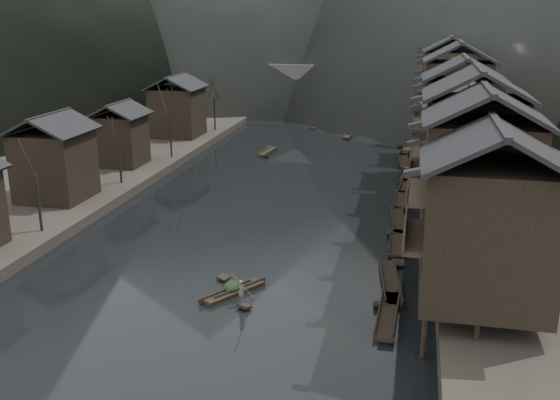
# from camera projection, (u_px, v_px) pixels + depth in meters

# --- Properties ---
(water) EXTENTS (300.00, 300.00, 0.00)m
(water) POSITION_uv_depth(u_px,v_px,m) (231.00, 264.00, 47.36)
(water) COLOR black
(water) RESTS_ON ground
(left_bank) EXTENTS (40.00, 200.00, 1.20)m
(left_bank) POSITION_uv_depth(u_px,v_px,m) (81.00, 136.00, 91.67)
(left_bank) COLOR #2D2823
(left_bank) RESTS_ON ground
(stilt_houses) EXTENTS (9.00, 67.60, 15.45)m
(stilt_houses) POSITION_uv_depth(u_px,v_px,m) (462.00, 115.00, 59.48)
(stilt_houses) COLOR black
(stilt_houses) RESTS_ON ground
(left_houses) EXTENTS (8.10, 53.20, 8.73)m
(left_houses) POSITION_uv_depth(u_px,v_px,m) (104.00, 131.00, 68.66)
(left_houses) COLOR black
(left_houses) RESTS_ON left_bank
(bare_trees) EXTENTS (3.98, 61.39, 7.96)m
(bare_trees) POSITION_uv_depth(u_px,v_px,m) (120.00, 129.00, 64.74)
(bare_trees) COLOR black
(bare_trees) RESTS_ON left_bank
(moored_sampans) EXTENTS (2.65, 60.54, 0.47)m
(moored_sampans) POSITION_uv_depth(u_px,v_px,m) (401.00, 194.00, 64.42)
(moored_sampans) COLOR black
(moored_sampans) RESTS_ON water
(midriver_boats) EXTENTS (10.73, 25.63, 0.44)m
(midriver_boats) POSITION_uv_depth(u_px,v_px,m) (314.00, 137.00, 93.25)
(midriver_boats) COLOR black
(midriver_boats) RESTS_ON water
(stone_bridge) EXTENTS (40.00, 6.00, 9.00)m
(stone_bridge) POSITION_uv_depth(u_px,v_px,m) (344.00, 86.00, 113.07)
(stone_bridge) COLOR #4C4C4F
(stone_bridge) RESTS_ON ground
(hero_sampan) EXTENTS (3.71, 4.98, 0.44)m
(hero_sampan) POSITION_uv_depth(u_px,v_px,m) (233.00, 291.00, 42.41)
(hero_sampan) COLOR black
(hero_sampan) RESTS_ON water
(cargo_heap) EXTENTS (1.18, 1.55, 0.71)m
(cargo_heap) POSITION_uv_depth(u_px,v_px,m) (232.00, 282.00, 42.46)
(cargo_heap) COLOR black
(cargo_heap) RESTS_ON hero_sampan
(boatman) EXTENTS (0.70, 0.69, 1.63)m
(boatman) POSITION_uv_depth(u_px,v_px,m) (241.00, 288.00, 40.43)
(boatman) COLOR #5F5F62
(boatman) RESTS_ON hero_sampan
(bamboo_pole) EXTENTS (0.82, 2.66, 3.00)m
(bamboo_pole) POSITION_uv_depth(u_px,v_px,m) (244.00, 255.00, 39.71)
(bamboo_pole) COLOR #8C7A51
(bamboo_pole) RESTS_ON boatman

